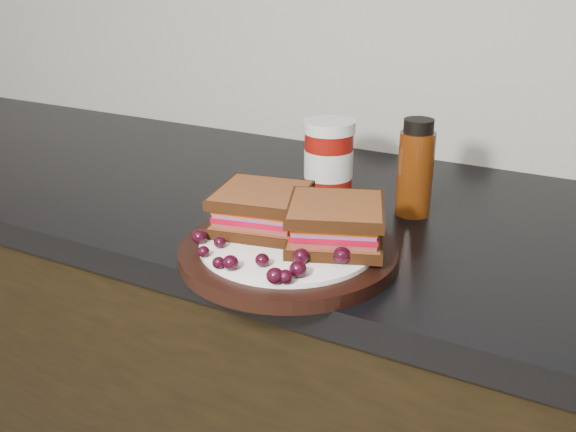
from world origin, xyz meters
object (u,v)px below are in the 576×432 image
sandwich_left (262,209)px  oil_bottle (415,168)px  condiment_jar (329,158)px  plate (288,253)px

sandwich_left → oil_bottle: (0.14, 0.20, 0.02)m
condiment_jar → plate: bearing=-76.8°
oil_bottle → sandwich_left: bearing=-125.7°
plate → condiment_jar: condiment_jar is taller
plate → sandwich_left: size_ratio=2.41×
plate → condiment_jar: 0.26m
condiment_jar → sandwich_left: bearing=-88.8°
sandwich_left → plate: bearing=-36.5°
condiment_jar → oil_bottle: (0.15, -0.02, 0.01)m
sandwich_left → oil_bottle: oil_bottle is taller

